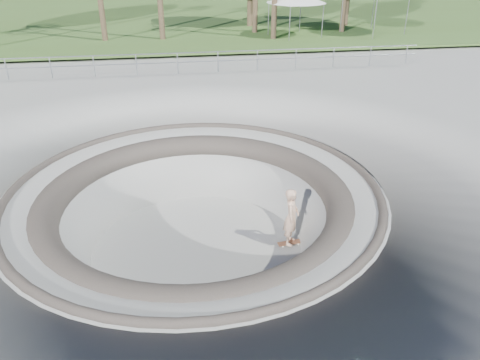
{
  "coord_description": "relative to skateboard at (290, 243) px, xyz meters",
  "views": [
    {
      "loc": [
        -0.49,
        -11.31,
        6.13
      ],
      "look_at": [
        1.35,
        0.6,
        -0.1
      ],
      "focal_mm": 35.0,
      "sensor_mm": 36.0,
      "label": 1
    }
  ],
  "objects": [
    {
      "name": "skateboard",
      "position": [
        0.0,
        0.0,
        0.0
      ],
      "size": [
        0.75,
        0.29,
        0.08
      ],
      "color": "brown",
      "rests_on": "ground"
    },
    {
      "name": "ground",
      "position": [
        -2.7,
        0.28,
        1.84
      ],
      "size": [
        180.0,
        180.0,
        0.0
      ],
      "primitive_type": "plane",
      "color": "gray",
      "rests_on": "ground"
    },
    {
      "name": "distant_hills",
      "position": [
        1.08,
        57.46,
        -5.18
      ],
      "size": [
        103.2,
        45.0,
        28.6
      ],
      "color": "olive",
      "rests_on": "ground"
    },
    {
      "name": "safety_railing",
      "position": [
        -2.7,
        12.28,
        2.53
      ],
      "size": [
        25.0,
        0.06,
        1.03
      ],
      "color": "gray",
      "rests_on": "ground"
    },
    {
      "name": "skater",
      "position": [
        -0.0,
        0.0,
        0.89
      ],
      "size": [
        0.63,
        0.75,
        1.76
      ],
      "primitive_type": "imported",
      "rotation": [
        0.0,
        0.0,
        1.18
      ],
      "color": "#D9AB8D",
      "rests_on": "skateboard"
    },
    {
      "name": "grass_strip",
      "position": [
        -2.7,
        34.28,
        2.06
      ],
      "size": [
        180.0,
        36.0,
        0.12
      ],
      "color": "#3A5722",
      "rests_on": "ground"
    },
    {
      "name": "skate_bowl",
      "position": [
        -2.7,
        0.28,
        0.01
      ],
      "size": [
        14.0,
        14.0,
        4.1
      ],
      "color": "gray",
      "rests_on": "ground"
    }
  ]
}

